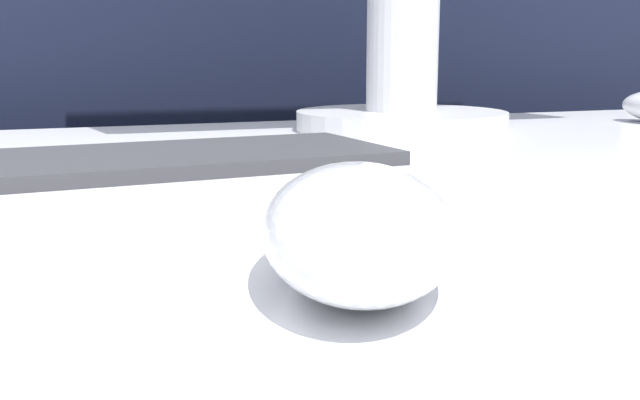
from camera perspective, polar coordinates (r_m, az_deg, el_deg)
name	(u,v)px	position (r m, az deg, el deg)	size (l,w,h in m)	color
partition_panel	(83,302)	(1.03, -17.60, -7.42)	(5.00, 0.03, 1.08)	black
computer_mouse_near	(358,226)	(0.26, 2.94, -2.00)	(0.11, 0.14, 0.04)	white
keyboard	(23,183)	(0.42, -21.69, 1.19)	(0.44, 0.16, 0.02)	silver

